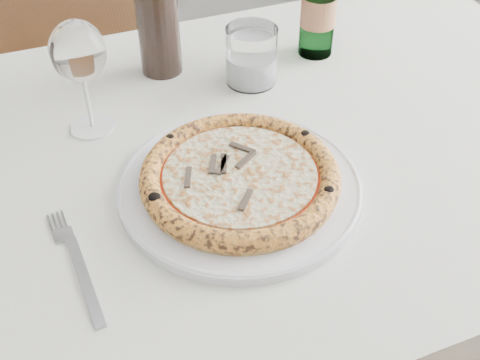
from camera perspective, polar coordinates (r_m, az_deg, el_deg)
The scene contains 9 objects.
dining_table at distance 0.96m, azimuth -2.94°, elevation -1.54°, with size 1.50×1.01×0.76m.
chair_far at distance 1.66m, azimuth -16.99°, elevation 11.44°, with size 0.55×0.55×0.93m.
plate at distance 0.83m, azimuth 0.00°, elevation -0.58°, with size 0.34×0.34×0.02m.
pizza at distance 0.82m, azimuth -0.00°, elevation 0.33°, with size 0.27×0.27×0.03m.
fork at distance 0.76m, azimuth -15.12°, elevation -7.87°, with size 0.03×0.21×0.00m.
wine_glass at distance 0.91m, azimuth -15.08°, elevation 11.43°, with size 0.08×0.08×0.18m.
tumbler at distance 1.04m, azimuth 1.08°, elevation 11.39°, with size 0.09×0.09×0.10m.
beer_bottle at distance 1.11m, azimuth 7.51°, elevation 16.32°, with size 0.06×0.06×0.24m.
wine_bottle at distance 1.04m, azimuth -7.96°, elevation 16.24°, with size 0.07×0.07×0.29m.
Camera 1 is at (-0.06, -0.38, 1.32)m, focal length 45.00 mm.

